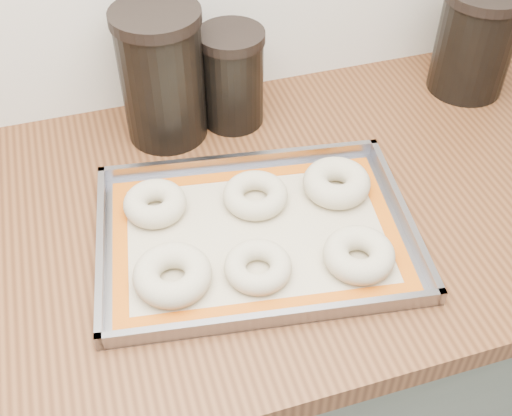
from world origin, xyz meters
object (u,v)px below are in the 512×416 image
object	(u,v)px
bagel_front_left	(172,275)
bagel_back_left	(155,203)
bagel_front_mid	(258,267)
bagel_back_right	(337,183)
bagel_back_mid	(255,195)
bagel_front_right	(359,255)
baking_tray	(256,234)
canister_left	(162,75)
canister_right	(475,41)
canister_mid	(232,78)

from	to	relation	value
bagel_front_left	bagel_back_left	size ratio (longest dim) A/B	1.13
bagel_front_mid	bagel_back_right	distance (m)	0.21
bagel_back_mid	bagel_front_right	bearing A→B (deg)	-57.68
baking_tray	canister_left	bearing A→B (deg)	104.14
bagel_back_mid	bagel_back_right	world-z (taller)	bagel_back_right
baking_tray	canister_right	bearing A→B (deg)	27.49
bagel_back_mid	bagel_front_left	bearing A→B (deg)	-142.23
bagel_front_left	bagel_front_right	size ratio (longest dim) A/B	1.07
canister_left	canister_mid	bearing A→B (deg)	0.82
baking_tray	bagel_back_right	world-z (taller)	bagel_back_right
canister_left	canister_right	size ratio (longest dim) A/B	1.17
baking_tray	bagel_front_right	size ratio (longest dim) A/B	4.96
bagel_back_right	baking_tray	bearing A→B (deg)	-160.77
bagel_front_mid	bagel_back_right	world-z (taller)	bagel_back_right
bagel_front_left	bagel_back_right	world-z (taller)	bagel_back_right
bagel_back_left	bagel_back_right	bearing A→B (deg)	-8.07
bagel_front_right	bagel_front_mid	bearing A→B (deg)	170.79
baking_tray	bagel_back_mid	world-z (taller)	bagel_back_mid
bagel_front_left	canister_right	size ratio (longest dim) A/B	0.55
bagel_back_left	canister_mid	size ratio (longest dim) A/B	0.55
bagel_front_left	bagel_back_mid	xyz separation A→B (m)	(0.16, 0.12, -0.00)
bagel_front_mid	canister_mid	size ratio (longest dim) A/B	0.54
baking_tray	bagel_back_left	bearing A→B (deg)	145.35
canister_mid	bagel_back_mid	bearing A→B (deg)	-97.00
canister_mid	bagel_back_left	bearing A→B (deg)	-132.01
bagel_back_right	canister_mid	distance (m)	0.27
bagel_back_right	canister_left	bearing A→B (deg)	132.97
bagel_front_mid	bagel_back_left	bearing A→B (deg)	124.48
bagel_front_mid	bagel_front_right	bearing A→B (deg)	-9.21
bagel_front_right	canister_left	distance (m)	0.44
baking_tray	bagel_front_mid	bearing A→B (deg)	-105.09
bagel_front_left	bagel_back_left	distance (m)	0.15
bagel_front_right	baking_tray	bearing A→B (deg)	141.81
canister_left	canister_mid	world-z (taller)	canister_left
canister_left	bagel_front_right	bearing A→B (deg)	-63.19
bagel_back_left	canister_right	distance (m)	0.66
bagel_front_mid	baking_tray	bearing A→B (deg)	74.91
baking_tray	bagel_front_left	distance (m)	0.15
bagel_front_left	canister_left	distance (m)	0.36
baking_tray	canister_right	distance (m)	0.57
baking_tray	bagel_back_mid	size ratio (longest dim) A/B	5.00
bagel_front_right	bagel_back_right	world-z (taller)	bagel_back_right
baking_tray	canister_right	xyz separation A→B (m)	(0.50, 0.26, 0.09)
bagel_back_right	canister_left	world-z (taller)	canister_left
canister_left	bagel_back_right	bearing A→B (deg)	-47.03
bagel_back_left	bagel_back_mid	world-z (taller)	bagel_back_left
bagel_front_mid	canister_right	world-z (taller)	canister_right
bagel_front_left	bagel_back_right	size ratio (longest dim) A/B	1.02
bagel_front_mid	canister_mid	xyz separation A→B (m)	(0.07, 0.36, 0.07)
bagel_front_right	bagel_back_mid	bearing A→B (deg)	122.32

